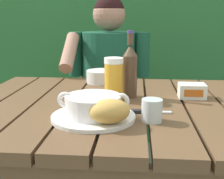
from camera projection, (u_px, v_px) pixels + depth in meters
dining_table at (127, 128)px, 1.13m from camera, size 1.22×0.89×0.76m
hedge_backdrop at (135, 37)px, 2.72m from camera, size 3.03×0.77×2.22m
chair_near_diner at (111, 107)px, 2.03m from camera, size 0.47×0.41×0.92m
person_eating at (108, 80)px, 1.79m from camera, size 0.48×0.47×1.19m
serving_plate at (93, 117)px, 0.93m from camera, size 0.26×0.26×0.01m
soup_bowl at (93, 105)px, 0.92m from camera, size 0.22×0.17×0.07m
bread_roll at (110, 111)px, 0.85m from camera, size 0.14×0.13×0.07m
beer_glass at (114, 79)px, 1.13m from camera, size 0.07×0.07×0.16m
beer_bottle at (130, 70)px, 1.16m from camera, size 0.06×0.06×0.26m
water_glass_small at (152, 110)px, 0.90m from camera, size 0.06×0.06×0.07m
butter_tub at (192, 91)px, 1.17m from camera, size 0.10×0.08×0.05m
table_knife at (141, 112)px, 0.98m from camera, size 0.16×0.03×0.01m
diner_bowl at (102, 77)px, 1.44m from camera, size 0.15×0.15×0.06m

